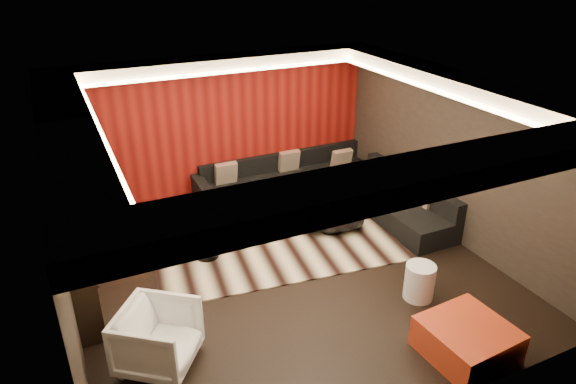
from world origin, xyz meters
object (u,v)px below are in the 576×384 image
armchair (158,338)px  orange_ottoman (467,340)px  coffee_table (331,224)px  white_side_table (419,282)px  drum_stool (206,244)px  sectional_sofa (327,190)px

armchair → orange_ottoman: bearing=-75.8°
coffee_table → white_side_table: 2.20m
drum_stool → orange_ottoman: (2.20, -3.44, -0.03)m
coffee_table → sectional_sofa: 1.14m
armchair → sectional_sofa: size_ratio=0.23×
coffee_table → white_side_table: white_side_table is taller
white_side_table → sectional_sofa: sectional_sofa is taller
drum_stool → sectional_sofa: (2.71, 0.92, 0.02)m
drum_stool → sectional_sofa: size_ratio=0.12×
orange_ottoman → armchair: size_ratio=1.12×
coffee_table → orange_ottoman: (-0.03, -3.35, 0.10)m
coffee_table → armchair: size_ratio=1.35×
drum_stool → sectional_sofa: 2.86m
coffee_table → sectional_sofa: bearing=64.7°
drum_stool → orange_ottoman: drum_stool is taller
coffee_table → drum_stool: (-2.23, 0.10, 0.12)m
drum_stool → armchair: 2.34m
coffee_table → drum_stool: drum_stool is taller
coffee_table → white_side_table: (0.17, -2.19, 0.15)m
orange_ottoman → white_side_table: bearing=80.2°
drum_stool → white_side_table: bearing=-43.7°
white_side_table → drum_stool: bearing=136.3°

